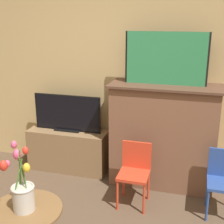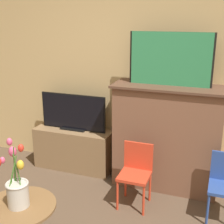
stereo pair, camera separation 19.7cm
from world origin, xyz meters
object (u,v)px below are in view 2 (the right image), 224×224
(painting, at_px, (170,59))
(chair_red, at_px, (136,170))
(tv_monitor, at_px, (73,113))
(vase_tulips, at_px, (17,187))

(painting, height_order, chair_red, painting)
(painting, bearing_deg, chair_red, -113.06)
(painting, bearing_deg, tv_monitor, 178.79)
(painting, distance_m, tv_monitor, 1.36)
(tv_monitor, height_order, chair_red, tv_monitor)
(chair_red, bearing_deg, tv_monitor, 151.86)
(tv_monitor, relative_size, vase_tulips, 1.69)
(chair_red, distance_m, vase_tulips, 1.30)
(tv_monitor, distance_m, chair_red, 1.14)
(painting, height_order, tv_monitor, painting)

